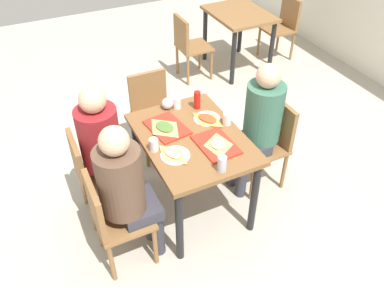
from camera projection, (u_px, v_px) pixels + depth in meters
name	position (u px, v px, depth m)	size (l,w,h in m)	color
ground_plane	(192.00, 205.00, 3.63)	(10.00, 10.00, 0.02)	#B2AD9E
main_table	(192.00, 148.00, 3.20)	(1.04, 0.77, 0.78)	brown
chair_near_left	(93.00, 172.00, 3.23)	(0.40, 0.40, 0.84)	olive
chair_near_right	(111.00, 217.00, 2.87)	(0.40, 0.40, 0.84)	olive
chair_far_side	(269.00, 139.00, 3.57)	(0.40, 0.40, 0.84)	olive
chair_left_end	(152.00, 108.00, 3.94)	(0.40, 0.40, 0.84)	olive
person_in_red	(105.00, 143.00, 3.12)	(0.32, 0.42, 1.25)	#383842
person_in_brown_jacket	(126.00, 186.00, 2.76)	(0.32, 0.42, 1.25)	#383842
person_far_side	(259.00, 120.00, 3.37)	(0.32, 0.42, 1.25)	#383842
tray_red_near	(167.00, 127.00, 3.21)	(0.36, 0.26, 0.02)	red
tray_red_far	(216.00, 145.00, 3.03)	(0.36, 0.26, 0.02)	red
paper_plate_center	(207.00, 119.00, 3.31)	(0.22, 0.22, 0.01)	white
paper_plate_near_edge	(175.00, 155.00, 2.94)	(0.22, 0.22, 0.01)	white
pizza_slice_a	(165.00, 127.00, 3.18)	(0.28, 0.24, 0.02)	#DBAD60
pizza_slice_b	(218.00, 144.00, 3.01)	(0.26, 0.23, 0.02)	#DBAD60
pizza_slice_c	(207.00, 119.00, 3.28)	(0.27, 0.23, 0.02)	#C68C47
pizza_slice_d	(173.00, 154.00, 2.94)	(0.25, 0.20, 0.02)	#DBAD60
plastic_cup_a	(227.00, 119.00, 3.23)	(0.07, 0.07, 0.10)	white
plastic_cup_b	(154.00, 145.00, 2.97)	(0.07, 0.07, 0.10)	white
plastic_cup_c	(177.00, 103.00, 3.41)	(0.07, 0.07, 0.10)	white
soda_can	(222.00, 164.00, 2.79)	(0.07, 0.07, 0.12)	#B7BCC6
condiment_bottle	(197.00, 100.00, 3.39)	(0.06, 0.06, 0.16)	red
foil_bundle	(167.00, 103.00, 3.40)	(0.10, 0.10, 0.10)	silver
background_table	(239.00, 22.00, 5.24)	(0.90, 0.70, 0.78)	olive
background_chair_near	(188.00, 44.00, 5.09)	(0.40, 0.40, 0.84)	olive
background_chair_far	(283.00, 24.00, 5.58)	(0.40, 0.40, 0.84)	olive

